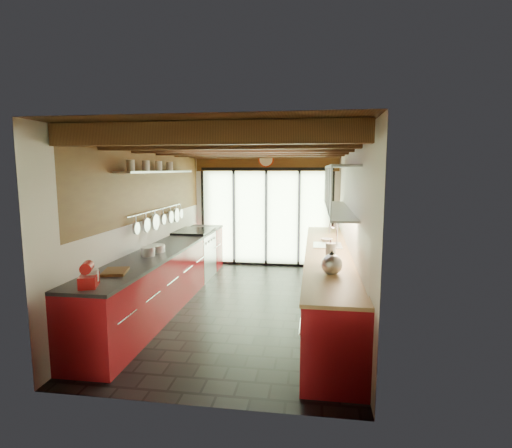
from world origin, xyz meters
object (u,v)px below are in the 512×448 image
(kettle, at_px, (332,263))
(soap_bottle, at_px, (330,257))
(paper_towel, at_px, (331,255))
(stand_mixer, at_px, (89,276))
(bowl, at_px, (326,240))

(kettle, xyz_separation_m, soap_bottle, (0.00, 0.54, -0.05))
(kettle, xyz_separation_m, paper_towel, (0.00, 0.40, 0.02))
(kettle, distance_m, paper_towel, 0.40)
(stand_mixer, distance_m, kettle, 2.69)
(kettle, relative_size, paper_towel, 0.94)
(stand_mixer, relative_size, paper_towel, 0.97)
(stand_mixer, relative_size, soap_bottle, 2.02)
(paper_towel, xyz_separation_m, soap_bottle, (0.00, 0.15, -0.06))
(soap_bottle, xyz_separation_m, bowl, (0.00, 1.61, -0.06))
(kettle, xyz_separation_m, bowl, (0.00, 2.15, -0.10))
(soap_bottle, relative_size, bowl, 0.86)
(stand_mixer, bearing_deg, kettle, 19.25)
(stand_mixer, height_order, kettle, kettle)
(kettle, relative_size, soap_bottle, 1.94)
(stand_mixer, distance_m, bowl, 3.96)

